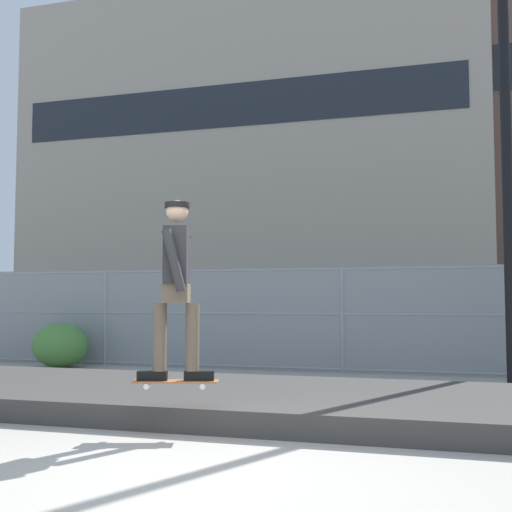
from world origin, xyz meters
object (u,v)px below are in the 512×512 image
(skater, at_px, (177,278))
(shrub_left, at_px, (60,345))
(skateboard, at_px, (176,382))
(street_lamp, at_px, (505,91))
(parked_car_near, at_px, (169,318))
(parked_car_mid, at_px, (436,320))

(skater, distance_m, shrub_left, 6.84)
(skateboard, distance_m, skater, 0.98)
(skater, height_order, street_lamp, street_lamp)
(skater, bearing_deg, shrub_left, 132.21)
(skater, relative_size, parked_car_near, 0.38)
(skateboard, distance_m, parked_car_mid, 9.07)
(street_lamp, bearing_deg, skateboard, -126.09)
(street_lamp, distance_m, parked_car_near, 9.02)
(skater, distance_m, parked_car_near, 9.43)
(parked_car_mid, bearing_deg, skater, -104.07)
(street_lamp, relative_size, shrub_left, 6.63)
(skateboard, bearing_deg, street_lamp, 53.91)
(skater, height_order, parked_car_near, skater)
(street_lamp, distance_m, parked_car_mid, 5.64)
(street_lamp, xyz_separation_m, parked_car_near, (-7.27, 3.96, -3.58))
(parked_car_near, bearing_deg, street_lamp, -28.60)
(parked_car_near, distance_m, shrub_left, 3.63)
(skater, bearing_deg, street_lamp, 53.91)
(street_lamp, relative_size, parked_car_mid, 1.62)
(skateboard, relative_size, parked_car_near, 0.18)
(skateboard, height_order, shrub_left, shrub_left)
(skater, bearing_deg, skateboard, 135.00)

